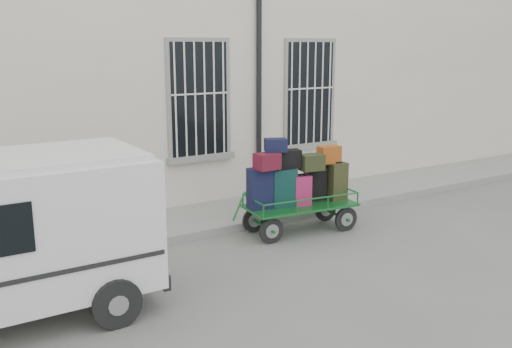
{
  "coord_description": "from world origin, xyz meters",
  "views": [
    {
      "loc": [
        -5.35,
        -7.11,
        3.3
      ],
      "look_at": [
        -0.31,
        1.0,
        1.12
      ],
      "focal_mm": 40.0,
      "sensor_mm": 36.0,
      "label": 1
    }
  ],
  "objects": [
    {
      "name": "sidewalk",
      "position": [
        0.0,
        2.2,
        0.07
      ],
      "size": [
        24.0,
        1.7,
        0.15
      ],
      "primitive_type": "cube",
      "color": "gray",
      "rests_on": "ground"
    },
    {
      "name": "luggage_cart",
      "position": [
        0.44,
        0.83,
        0.86
      ],
      "size": [
        2.35,
        1.09,
        1.72
      ],
      "rotation": [
        0.0,
        0.0,
        -0.1
      ],
      "color": "black",
      "rests_on": "ground"
    },
    {
      "name": "ground",
      "position": [
        0.0,
        0.0,
        0.0
      ],
      "size": [
        80.0,
        80.0,
        0.0
      ],
      "primitive_type": "plane",
      "color": "slate",
      "rests_on": "ground"
    },
    {
      "name": "building",
      "position": [
        0.0,
        5.5,
        3.0
      ],
      "size": [
        24.0,
        5.15,
        6.0
      ],
      "color": "beige",
      "rests_on": "ground"
    }
  ]
}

